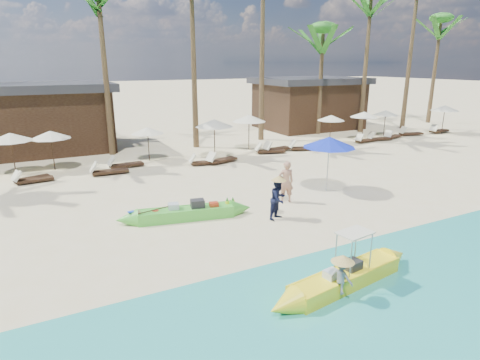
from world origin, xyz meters
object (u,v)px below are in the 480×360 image
tourist (286,182)px  blue_umbrella (329,142)px  yellow_canoe (346,278)px  green_canoe (186,213)px

tourist → blue_umbrella: bearing=-152.3°
yellow_canoe → tourist: bearing=62.1°
tourist → blue_umbrella: 2.84m
green_canoe → tourist: size_ratio=3.18×
green_canoe → yellow_canoe: yellow_canoe is taller
yellow_canoe → tourist: size_ratio=3.21×
green_canoe → blue_umbrella: bearing=14.1°
tourist → yellow_canoe: bearing=88.4°
green_canoe → yellow_canoe: (2.09, -6.23, -0.00)m
green_canoe → blue_umbrella: size_ratio=2.24×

